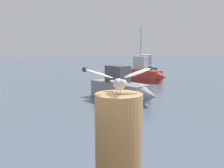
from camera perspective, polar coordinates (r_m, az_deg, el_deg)
name	(u,v)px	position (r m, az deg, el deg)	size (l,w,h in m)	color
mooring_post	(119,151)	(2.43, 1.47, -14.51)	(0.43, 0.43, 1.06)	brown
seagull	(119,80)	(2.25, 1.56, 0.94)	(0.64, 0.39, 0.24)	tan
boat_grey	(124,89)	(13.32, 2.59, -1.11)	(2.88, 4.21, 1.78)	gray
boat_red	(145,73)	(20.51, 7.24, 2.34)	(2.70, 3.85, 4.28)	#B72D28
boat_teal	(147,68)	(25.06, 7.71, 3.43)	(2.94, 6.19, 2.03)	#1E7075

